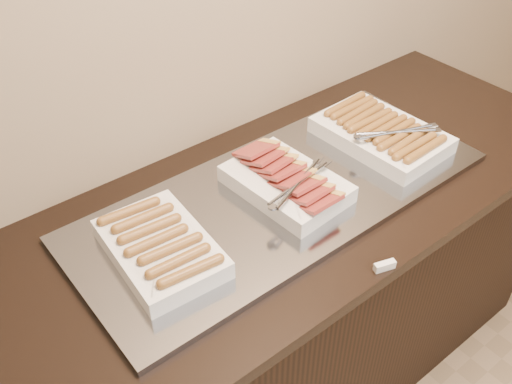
# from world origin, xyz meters

# --- Properties ---
(counter) EXTENTS (2.06, 0.76, 0.90)m
(counter) POSITION_xyz_m (0.00, 2.13, 0.45)
(counter) COLOR black
(counter) RESTS_ON ground
(warming_tray) EXTENTS (1.20, 0.50, 0.02)m
(warming_tray) POSITION_xyz_m (-0.00, 2.13, 0.91)
(warming_tray) COLOR gray
(warming_tray) RESTS_ON counter
(dish_left) EXTENTS (0.24, 0.34, 0.07)m
(dish_left) POSITION_xyz_m (-0.39, 2.13, 0.95)
(dish_left) COLOR silver
(dish_left) RESTS_ON warming_tray
(dish_center) EXTENTS (0.27, 0.35, 0.09)m
(dish_center) POSITION_xyz_m (0.01, 2.13, 0.95)
(dish_center) COLOR silver
(dish_center) RESTS_ON warming_tray
(dish_right) EXTENTS (0.28, 0.39, 0.08)m
(dish_right) POSITION_xyz_m (0.40, 2.13, 0.95)
(dish_right) COLOR silver
(dish_right) RESTS_ON warming_tray
(label_holder) EXTENTS (0.06, 0.03, 0.02)m
(label_holder) POSITION_xyz_m (0.02, 1.77, 0.91)
(label_holder) COLOR silver
(label_holder) RESTS_ON counter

